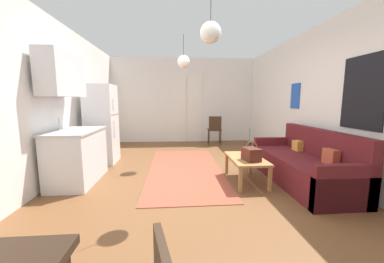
# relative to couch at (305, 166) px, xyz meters

# --- Properties ---
(ground_plane) EXTENTS (5.23, 8.23, 0.10)m
(ground_plane) POSITION_rel_couch_xyz_m (-1.84, 0.14, -0.34)
(ground_plane) COLOR brown
(wall_back) EXTENTS (4.83, 0.13, 2.74)m
(wall_back) POSITION_rel_couch_xyz_m (-1.84, 4.00, 1.08)
(wall_back) COLOR white
(wall_back) RESTS_ON ground_plane
(wall_right) EXTENTS (0.12, 7.83, 2.74)m
(wall_right) POSITION_rel_couch_xyz_m (0.52, 0.13, 1.09)
(wall_right) COLOR white
(wall_right) RESTS_ON ground_plane
(wall_left) EXTENTS (0.12, 7.83, 2.74)m
(wall_left) POSITION_rel_couch_xyz_m (-4.21, 0.14, 1.09)
(wall_left) COLOR white
(wall_left) RESTS_ON ground_plane
(area_rug) EXTENTS (1.40, 3.17, 0.01)m
(area_rug) POSITION_rel_couch_xyz_m (-1.96, 0.87, -0.28)
(area_rug) COLOR #9E4733
(area_rug) RESTS_ON ground_plane
(couch) EXTENTS (0.83, 2.08, 0.89)m
(couch) POSITION_rel_couch_xyz_m (0.00, 0.00, 0.00)
(couch) COLOR #5B191E
(couch) RESTS_ON ground_plane
(coffee_table) EXTENTS (0.53, 0.95, 0.42)m
(coffee_table) POSITION_rel_couch_xyz_m (-0.97, 0.11, 0.08)
(coffee_table) COLOR #A87542
(coffee_table) RESTS_ON ground_plane
(bamboo_vase) EXTENTS (0.08, 0.08, 0.45)m
(bamboo_vase) POSITION_rel_couch_xyz_m (-0.84, 0.36, 0.25)
(bamboo_vase) COLOR #2D2D33
(bamboo_vase) RESTS_ON coffee_table
(handbag) EXTENTS (0.27, 0.32, 0.31)m
(handbag) POSITION_rel_couch_xyz_m (-0.94, -0.06, 0.24)
(handbag) COLOR #512319
(handbag) RESTS_ON coffee_table
(refrigerator) EXTENTS (0.60, 0.66, 1.71)m
(refrigerator) POSITION_rel_couch_xyz_m (-3.74, 1.54, 0.57)
(refrigerator) COLOR white
(refrigerator) RESTS_ON ground_plane
(kitchen_counter) EXTENTS (0.64, 1.18, 2.11)m
(kitchen_counter) POSITION_rel_couch_xyz_m (-3.83, 0.35, 0.51)
(kitchen_counter) COLOR silver
(kitchen_counter) RESTS_ON ground_plane
(accent_chair) EXTENTS (0.45, 0.43, 0.89)m
(accent_chair) POSITION_rel_couch_xyz_m (-0.92, 3.32, 0.22)
(accent_chair) COLOR #382619
(accent_chair) RESTS_ON ground_plane
(pendant_lamp_near) EXTENTS (0.26, 0.26, 0.66)m
(pendant_lamp_near) POSITION_rel_couch_xyz_m (-1.70, -0.54, 1.92)
(pendant_lamp_near) COLOR black
(pendant_lamp_far) EXTENTS (0.27, 0.27, 0.69)m
(pendant_lamp_far) POSITION_rel_couch_xyz_m (-1.95, 1.43, 1.90)
(pendant_lamp_far) COLOR black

